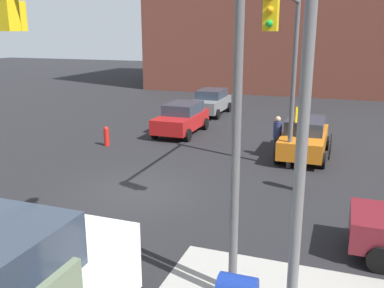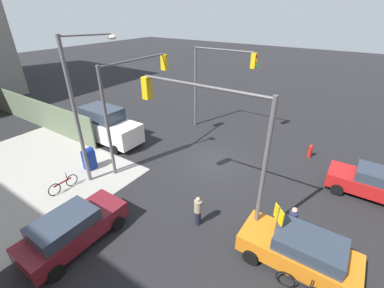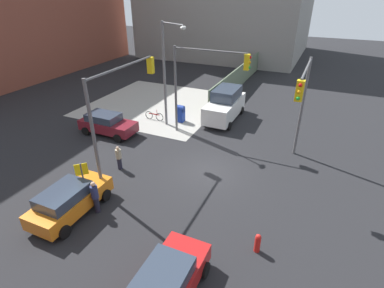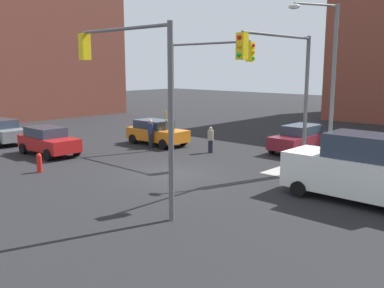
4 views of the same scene
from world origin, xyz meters
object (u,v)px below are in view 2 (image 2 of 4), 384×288
object	(u,v)px
van_white_delivery	(107,126)
traffic_signal_nw_corner	(211,130)
traffic_signal_se_corner	(217,74)
bicycle_at_crosswalk	(300,287)
bicycle_leaning_on_fence	(63,185)
hatchback_maroon	(72,229)
mailbox_blue	(89,158)
fire_hydrant	(310,151)
street_lamp_corner	(81,103)
hatchback_orange	(300,250)
hatchback_red	(373,183)
pedestrian_waiting	(291,224)
pedestrian_crossing	(198,211)
traffic_signal_ne_corner	(132,91)

from	to	relation	value
van_white_delivery	traffic_signal_nw_corner	bearing A→B (deg)	165.47
traffic_signal_se_corner	bicycle_at_crosswalk	xyz separation A→B (m)	(-9.39, 10.50, -4.26)
bicycle_leaning_on_fence	hatchback_maroon	bearing A→B (deg)	153.72
mailbox_blue	fire_hydrant	size ratio (longest dim) A/B	1.52
street_lamp_corner	bicycle_at_crosswalk	distance (m)	12.63
fire_hydrant	van_white_delivery	bearing A→B (deg)	24.34
mailbox_blue	traffic_signal_se_corner	bearing A→B (deg)	-110.85
hatchback_orange	fire_hydrant	bearing A→B (deg)	-81.07
hatchback_orange	bicycle_leaning_on_fence	bearing A→B (deg)	10.84
bicycle_leaning_on_fence	bicycle_at_crosswalk	size ratio (longest dim) A/B	1.00
street_lamp_corner	van_white_delivery	distance (m)	5.96
traffic_signal_se_corner	hatchback_red	size ratio (longest dim) A/B	1.55
traffic_signal_se_corner	hatchback_red	distance (m)	12.12
hatchback_maroon	pedestrian_waiting	world-z (taller)	pedestrian_waiting
mailbox_blue	hatchback_red	bearing A→B (deg)	-155.59
van_white_delivery	bicycle_at_crosswalk	bearing A→B (deg)	164.43
traffic_signal_se_corner	van_white_delivery	world-z (taller)	traffic_signal_se_corner
pedestrian_waiting	bicycle_leaning_on_fence	world-z (taller)	pedestrian_waiting
mailbox_blue	hatchback_maroon	world-z (taller)	hatchback_maroon
traffic_signal_nw_corner	pedestrian_waiting	xyz separation A→B (m)	(-3.65, -0.70, -3.71)
traffic_signal_nw_corner	pedestrian_crossing	bearing A→B (deg)	77.81
fire_hydrant	hatchback_maroon	bearing A→B (deg)	62.96
hatchback_maroon	bicycle_leaning_on_fence	xyz separation A→B (m)	(3.82, -1.89, -0.50)
hatchback_maroon	bicycle_at_crosswalk	bearing A→B (deg)	-160.25
mailbox_blue	hatchback_red	size ratio (longest dim) A/B	0.34
pedestrian_crossing	bicycle_leaning_on_fence	size ratio (longest dim) A/B	0.90
bicycle_at_crosswalk	van_white_delivery	bearing A→B (deg)	-15.57
mailbox_blue	traffic_signal_ne_corner	bearing A→B (deg)	-122.92
van_white_delivery	bicycle_leaning_on_fence	distance (m)	6.09
traffic_signal_nw_corner	mailbox_blue	bearing A→B (deg)	3.43
traffic_signal_ne_corner	mailbox_blue	distance (m)	4.98
hatchback_red	fire_hydrant	bearing A→B (deg)	-34.62
traffic_signal_ne_corner	pedestrian_crossing	size ratio (longest dim) A/B	4.12
traffic_signal_ne_corner	mailbox_blue	world-z (taller)	traffic_signal_ne_corner
traffic_signal_se_corner	pedestrian_crossing	distance (m)	11.38
traffic_signal_nw_corner	mailbox_blue	size ratio (longest dim) A/B	4.55
hatchback_orange	traffic_signal_ne_corner	bearing A→B (deg)	-12.98
bicycle_leaning_on_fence	bicycle_at_crosswalk	distance (m)	12.46
traffic_signal_nw_corner	van_white_delivery	bearing A→B (deg)	-14.53
traffic_signal_se_corner	mailbox_blue	distance (m)	10.87
hatchback_maroon	pedestrian_crossing	distance (m)	5.42
traffic_signal_nw_corner	fire_hydrant	size ratio (longest dim) A/B	6.91
hatchback_orange	bicycle_leaning_on_fence	distance (m)	12.26
traffic_signal_nw_corner	pedestrian_waiting	world-z (taller)	traffic_signal_nw_corner
fire_hydrant	van_white_delivery	distance (m)	14.58
traffic_signal_se_corner	pedestrian_waiting	distance (m)	12.35
traffic_signal_ne_corner	pedestrian_waiting	xyz separation A→B (m)	(-10.30, 1.43, -3.68)
traffic_signal_se_corner	bicycle_leaning_on_fence	world-z (taller)	traffic_signal_se_corner
traffic_signal_nw_corner	traffic_signal_ne_corner	distance (m)	6.98
traffic_signal_nw_corner	traffic_signal_se_corner	xyz separation A→B (m)	(4.73, -9.00, -0.06)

